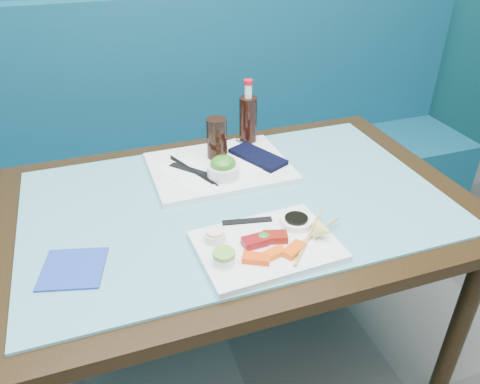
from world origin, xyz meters
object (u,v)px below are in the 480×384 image
object	(u,v)px
dining_table	(236,224)
blue_napkin	(73,269)
cola_glass	(217,138)
cola_bottle_body	(248,122)
serving_tray	(219,167)
sashimi_plate	(267,246)
seaweed_bowl	(223,171)
booth_bench	(181,176)

from	to	relation	value
dining_table	blue_napkin	bearing A→B (deg)	-160.78
cola_glass	cola_bottle_body	size ratio (longest dim) A/B	0.78
serving_tray	blue_napkin	distance (m)	0.60
blue_napkin	dining_table	bearing A→B (deg)	19.22
blue_napkin	sashimi_plate	bearing A→B (deg)	-9.72
seaweed_bowl	cola_bottle_body	size ratio (longest dim) A/B	0.57
sashimi_plate	cola_bottle_body	bearing A→B (deg)	71.64
booth_bench	cola_bottle_body	bearing A→B (deg)	-72.39
serving_tray	cola_bottle_body	bearing A→B (deg)	43.06
seaweed_bowl	cola_bottle_body	world-z (taller)	cola_bottle_body
cola_bottle_body	blue_napkin	distance (m)	0.81
seaweed_bowl	blue_napkin	distance (m)	0.55
sashimi_plate	serving_tray	size ratio (longest dim) A/B	0.78
cola_bottle_body	blue_napkin	world-z (taller)	cola_bottle_body
cola_glass	blue_napkin	distance (m)	0.64
sashimi_plate	cola_bottle_body	world-z (taller)	cola_bottle_body
sashimi_plate	cola_bottle_body	xyz separation A→B (m)	(0.16, 0.58, 0.08)
sashimi_plate	cola_glass	world-z (taller)	cola_glass
dining_table	cola_bottle_body	distance (m)	0.41
booth_bench	serving_tray	world-z (taller)	booth_bench
sashimi_plate	cola_glass	xyz separation A→B (m)	(0.02, 0.49, 0.08)
serving_tray	cola_bottle_body	xyz separation A→B (m)	(0.15, 0.14, 0.08)
sashimi_plate	dining_table	bearing A→B (deg)	87.20
seaweed_bowl	cola_glass	distance (m)	0.14
dining_table	cola_glass	distance (m)	0.30
dining_table	cola_bottle_body	xyz separation A→B (m)	(0.16, 0.33, 0.18)
booth_bench	cola_bottle_body	distance (m)	0.71
serving_tray	blue_napkin	world-z (taller)	serving_tray
cola_glass	blue_napkin	size ratio (longest dim) A/B	0.95
sashimi_plate	blue_napkin	xyz separation A→B (m)	(-0.47, 0.08, -0.01)
serving_tray	seaweed_bowl	distance (m)	0.08
dining_table	cola_glass	size ratio (longest dim) A/B	10.00
cola_bottle_body	cola_glass	bearing A→B (deg)	-147.97
serving_tray	dining_table	bearing A→B (deg)	-92.81
dining_table	serving_tray	xyz separation A→B (m)	(0.01, 0.19, 0.10)
cola_bottle_body	blue_napkin	size ratio (longest dim) A/B	1.22
booth_bench	serving_tray	distance (m)	0.76
serving_tray	seaweed_bowl	world-z (taller)	seaweed_bowl
seaweed_bowl	blue_napkin	xyz separation A→B (m)	(-0.47, -0.28, -0.03)
dining_table	serving_tray	distance (m)	0.21
serving_tray	cola_bottle_body	world-z (taller)	cola_bottle_body
blue_napkin	cola_bottle_body	bearing A→B (deg)	38.28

